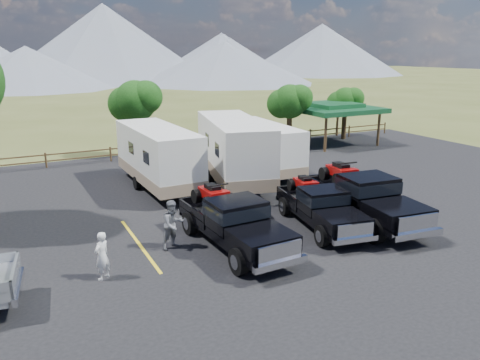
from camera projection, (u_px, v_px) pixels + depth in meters
name	position (u px, v px, depth m)	size (l,w,h in m)	color
ground	(332.00, 255.00, 16.93)	(320.00, 320.00, 0.00)	#495122
asphalt_lot	(287.00, 227.00, 19.50)	(44.00, 34.00, 0.04)	black
stall_lines	(275.00, 219.00, 20.36)	(12.12, 5.50, 0.01)	yellow
tree_ne_a	(290.00, 102.00, 34.53)	(3.11, 2.92, 4.76)	black
tree_ne_b	(345.00, 101.00, 38.09)	(2.77, 2.59, 4.27)	black
tree_north	(135.00, 101.00, 31.38)	(3.46, 3.24, 5.25)	black
rail_fence	(195.00, 145.00, 33.55)	(36.12, 0.12, 1.00)	brown
pavilion	(333.00, 108.00, 36.45)	(6.20, 6.20, 3.22)	brown
mountain_range	(7.00, 47.00, 102.66)	(209.00, 71.00, 20.00)	gray
rig_left	(233.00, 220.00, 17.35)	(2.42, 6.35, 2.09)	black
rig_center	(320.00, 206.00, 19.35)	(2.68, 5.84, 1.88)	black
rig_right	(363.00, 196.00, 20.01)	(2.97, 6.99, 2.27)	black
trailer_left	(158.00, 157.00, 24.58)	(2.60, 9.32, 3.24)	white
trailer_center	(234.00, 150.00, 25.45)	(4.42, 10.19, 3.54)	white
trailer_right	(263.00, 148.00, 27.69)	(2.55, 8.48, 2.94)	white
person_a	(102.00, 256.00, 14.87)	(0.58, 0.38, 1.60)	white
person_b	(173.00, 224.00, 17.19)	(0.90, 0.70, 1.85)	slate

